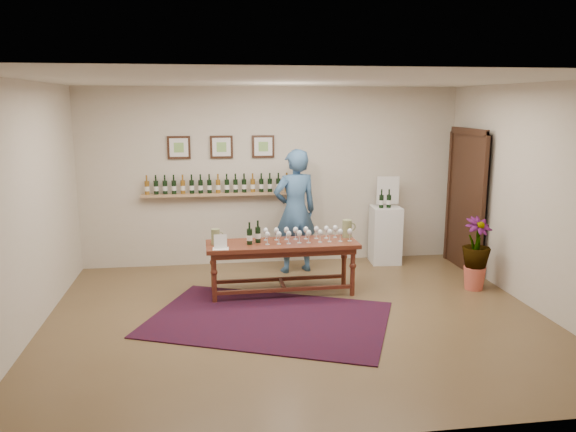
{
  "coord_description": "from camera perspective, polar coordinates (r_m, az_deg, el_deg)",
  "views": [
    {
      "loc": [
        -1.03,
        -6.31,
        2.56
      ],
      "look_at": [
        0.0,
        0.8,
        1.1
      ],
      "focal_mm": 35.0,
      "sensor_mm": 36.0,
      "label": 1
    }
  ],
  "objects": [
    {
      "name": "table_glasses",
      "position": [
        7.58,
        1.5,
        -1.88
      ],
      "size": [
        1.32,
        0.33,
        0.18
      ],
      "primitive_type": null,
      "rotation": [
        0.0,
        0.0,
        0.02
      ],
      "color": "silver",
      "rests_on": "tasting_table"
    },
    {
      "name": "display_pedestal",
      "position": [
        9.2,
        9.84,
        -1.89
      ],
      "size": [
        0.49,
        0.49,
        0.92
      ],
      "primitive_type": "cube",
      "rotation": [
        0.0,
        0.0,
        -0.07
      ],
      "color": "silver",
      "rests_on": "ground"
    },
    {
      "name": "menu_card",
      "position": [
        7.23,
        -6.88,
        -2.6
      ],
      "size": [
        0.21,
        0.15,
        0.18
      ],
      "primitive_type": "cube",
      "rotation": [
        0.0,
        0.0,
        -0.03
      ],
      "color": "silver",
      "rests_on": "tasting_table"
    },
    {
      "name": "person",
      "position": [
        8.48,
        0.73,
        0.48
      ],
      "size": [
        0.77,
        0.59,
        1.88
      ],
      "primitive_type": "imported",
      "rotation": [
        0.0,
        0.0,
        3.36
      ],
      "color": "#325276",
      "rests_on": "ground"
    },
    {
      "name": "info_sign",
      "position": [
        9.19,
        10.11,
        2.57
      ],
      "size": [
        0.36,
        0.04,
        0.5
      ],
      "primitive_type": "cube",
      "rotation": [
        0.0,
        0.0,
        -0.07
      ],
      "color": "silver",
      "rests_on": "display_pedestal"
    },
    {
      "name": "pedestal_bottles",
      "position": [
        9.0,
        9.85,
        1.81
      ],
      "size": [
        0.32,
        0.11,
        0.32
      ],
      "primitive_type": null,
      "rotation": [
        0.0,
        0.0,
        -0.07
      ],
      "color": "black",
      "rests_on": "display_pedestal"
    },
    {
      "name": "potted_plant",
      "position": [
        8.17,
        18.55,
        -3.65
      ],
      "size": [
        0.55,
        0.55,
        0.88
      ],
      "rotation": [
        0.0,
        0.0,
        0.21
      ],
      "color": "#C65542",
      "rests_on": "ground"
    },
    {
      "name": "room_shell",
      "position": [
        8.87,
        12.63,
        1.86
      ],
      "size": [
        6.0,
        6.0,
        6.0
      ],
      "color": "beige",
      "rests_on": "ground"
    },
    {
      "name": "table_bottles",
      "position": [
        7.44,
        -3.5,
        -1.63
      ],
      "size": [
        0.3,
        0.19,
        0.31
      ],
      "primitive_type": null,
      "rotation": [
        0.0,
        0.0,
        0.07
      ],
      "color": "black",
      "rests_on": "tasting_table"
    },
    {
      "name": "ground",
      "position": [
        6.89,
        0.97,
        -10.33
      ],
      "size": [
        6.0,
        6.0,
        0.0
      ],
      "primitive_type": "plane",
      "color": "brown",
      "rests_on": "ground"
    },
    {
      "name": "rug",
      "position": [
        6.84,
        -1.98,
        -10.43
      ],
      "size": [
        3.28,
        2.78,
        0.01
      ],
      "primitive_type": "cube",
      "rotation": [
        0.0,
        0.0,
        -0.4
      ],
      "color": "#490D17",
      "rests_on": "ground"
    },
    {
      "name": "pitcher_left",
      "position": [
        7.44,
        -7.38,
        -2.11
      ],
      "size": [
        0.15,
        0.15,
        0.21
      ],
      "primitive_type": null,
      "rotation": [
        0.0,
        0.0,
        -0.11
      ],
      "color": "olive",
      "rests_on": "tasting_table"
    },
    {
      "name": "pitcher_right",
      "position": [
        7.82,
        6.02,
        -1.28
      ],
      "size": [
        0.18,
        0.18,
        0.24
      ],
      "primitive_type": null,
      "rotation": [
        0.0,
        0.0,
        0.15
      ],
      "color": "olive",
      "rests_on": "tasting_table"
    },
    {
      "name": "tasting_table",
      "position": [
        7.55,
        -0.6,
        -3.48
      ],
      "size": [
        2.03,
        0.67,
        0.72
      ],
      "rotation": [
        0.0,
        0.0,
        0.01
      ],
      "color": "#4B1A12",
      "rests_on": "ground"
    }
  ]
}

